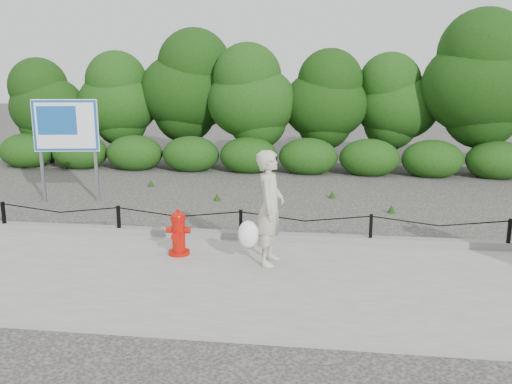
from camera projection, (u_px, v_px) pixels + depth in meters
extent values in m
plane|color=#2D2B28|center=(241.00, 243.00, 10.68)|extent=(90.00, 90.00, 0.00)
cube|color=gray|center=(221.00, 279.00, 8.74)|extent=(14.00, 4.00, 0.08)
cube|color=slate|center=(241.00, 235.00, 10.70)|extent=(14.00, 0.22, 0.14)
cube|color=black|center=(4.00, 216.00, 11.25)|extent=(0.06, 0.06, 0.60)
cube|color=black|center=(119.00, 220.00, 10.93)|extent=(0.06, 0.06, 0.60)
cube|color=black|center=(241.00, 225.00, 10.60)|extent=(0.06, 0.06, 0.60)
cube|color=black|center=(371.00, 229.00, 10.28)|extent=(0.06, 0.06, 0.60)
cube|color=black|center=(509.00, 235.00, 9.95)|extent=(0.06, 0.06, 0.60)
cylinder|color=black|center=(60.00, 208.00, 11.04)|extent=(2.50, 0.02, 0.02)
cylinder|color=black|center=(179.00, 212.00, 10.72)|extent=(2.50, 0.02, 0.02)
cylinder|color=black|center=(305.00, 216.00, 10.39)|extent=(2.50, 0.02, 0.02)
cylinder|color=black|center=(440.00, 221.00, 10.07)|extent=(2.50, 0.02, 0.02)
cylinder|color=black|center=(50.00, 138.00, 19.91)|extent=(0.18, 0.18, 1.86)
ellipsoid|color=#215213|center=(47.00, 102.00, 19.63)|extent=(2.75, 2.38, 2.97)
cylinder|color=black|center=(119.00, 136.00, 19.96)|extent=(0.18, 0.18, 1.98)
ellipsoid|color=#215213|center=(117.00, 98.00, 19.66)|extent=(2.93, 2.53, 3.16)
cylinder|color=black|center=(188.00, 131.00, 19.98)|extent=(0.18, 0.18, 2.36)
ellipsoid|color=#215213|center=(187.00, 85.00, 19.62)|extent=(3.50, 3.02, 3.78)
cylinder|color=black|center=(252.00, 138.00, 18.91)|extent=(0.18, 0.18, 2.09)
ellipsoid|color=#215213|center=(252.00, 96.00, 18.59)|extent=(3.09, 2.68, 3.35)
cylinder|color=black|center=(324.00, 139.00, 18.98)|extent=(0.18, 0.18, 2.00)
ellipsoid|color=#215213|center=(325.00, 99.00, 18.68)|extent=(2.95, 2.55, 3.19)
cylinder|color=black|center=(396.00, 140.00, 19.05)|extent=(0.18, 0.18, 1.94)
ellipsoid|color=#215213|center=(398.00, 101.00, 18.76)|extent=(2.87, 2.48, 3.10)
cylinder|color=black|center=(476.00, 134.00, 17.88)|extent=(0.18, 0.18, 2.59)
ellipsoid|color=#215213|center=(481.00, 78.00, 17.49)|extent=(3.83, 3.31, 4.14)
cylinder|color=#B50E06|center=(179.00, 252.00, 9.79)|extent=(0.40, 0.40, 0.06)
cylinder|color=#B50E06|center=(179.00, 235.00, 9.72)|extent=(0.24, 0.24, 0.58)
cylinder|color=#B50E06|center=(178.00, 218.00, 9.66)|extent=(0.29, 0.29, 0.05)
ellipsoid|color=#B50E06|center=(178.00, 217.00, 9.65)|extent=(0.26, 0.26, 0.19)
cylinder|color=#B50E06|center=(178.00, 211.00, 9.63)|extent=(0.07, 0.07, 0.05)
cylinder|color=#B50E06|center=(170.00, 230.00, 9.72)|extent=(0.11, 0.12, 0.12)
cylinder|color=#B50E06|center=(187.00, 230.00, 9.69)|extent=(0.11, 0.12, 0.12)
cylinder|color=#B50E06|center=(176.00, 236.00, 9.55)|extent=(0.17, 0.13, 0.16)
cylinder|color=slate|center=(175.00, 240.00, 9.60)|extent=(0.01, 0.06, 0.13)
imported|color=#B5B19B|center=(270.00, 208.00, 9.13)|extent=(0.54, 0.76, 1.96)
ellipsoid|color=white|center=(248.00, 234.00, 9.13)|extent=(0.35, 0.27, 0.47)
cube|color=slate|center=(41.00, 151.00, 13.89)|extent=(0.09, 0.09, 2.64)
cube|color=slate|center=(95.00, 151.00, 13.93)|extent=(0.09, 0.09, 2.64)
cube|color=white|center=(66.00, 126.00, 13.72)|extent=(1.63, 0.33, 1.32)
cube|color=#155099|center=(65.00, 126.00, 13.69)|extent=(1.59, 0.27, 1.28)
cube|color=#155099|center=(57.00, 121.00, 13.64)|extent=(0.98, 0.17, 0.72)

